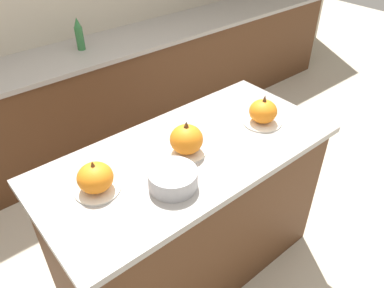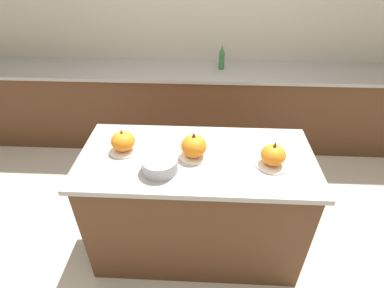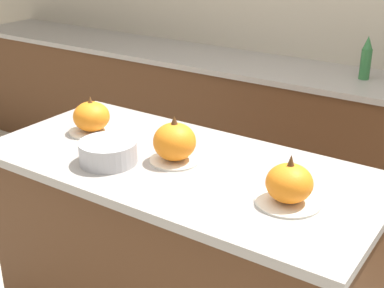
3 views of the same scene
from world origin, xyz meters
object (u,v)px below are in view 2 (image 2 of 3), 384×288
Objects in this scene: pumpkin_cake_left at (123,142)px; pumpkin_cake_center at (194,146)px; pumpkin_cake_right at (273,156)px; mixing_bowl at (160,165)px; bottle_tall at (222,58)px.

pumpkin_cake_center is at bearing -4.79° from pumpkin_cake_left.
pumpkin_cake_left is at bearing 175.21° from pumpkin_cake_center.
pumpkin_cake_left is 0.94× the size of pumpkin_cake_right.
pumpkin_cake_right is 0.99× the size of mixing_bowl.
pumpkin_cake_center is 1.59m from bottle_tall.
pumpkin_cake_center is at bearing 37.61° from mixing_bowl.
pumpkin_cake_left is at bearing 144.30° from mixing_bowl.
pumpkin_cake_center is at bearing 172.86° from pumpkin_cake_right.
pumpkin_cake_center reaches higher than mixing_bowl.
bottle_tall is at bearing 76.19° from mixing_bowl.
pumpkin_cake_center is 0.49m from pumpkin_cake_right.
mixing_bowl is at bearing -103.81° from bottle_tall.
pumpkin_cake_right is at bearing 7.58° from mixing_bowl.
pumpkin_cake_center is 0.25m from mixing_bowl.
bottle_tall is 1.78m from mixing_bowl.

